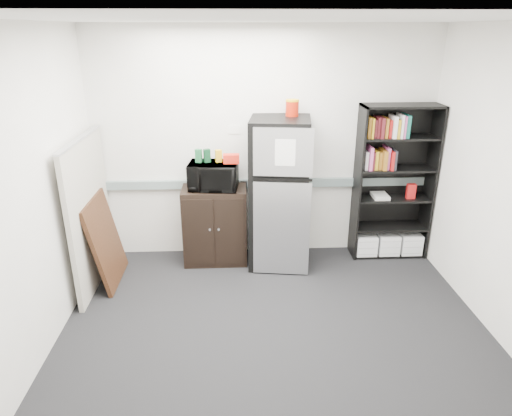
% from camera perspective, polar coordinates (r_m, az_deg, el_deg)
% --- Properties ---
extents(floor, '(4.00, 4.00, 0.00)m').
position_cam_1_polar(floor, '(4.39, 2.47, -15.44)').
color(floor, black).
rests_on(floor, ground).
extents(wall_back, '(4.00, 0.02, 2.70)m').
position_cam_1_polar(wall_back, '(5.41, 1.04, 7.75)').
color(wall_back, white).
rests_on(wall_back, floor).
extents(wall_left, '(0.02, 3.50, 2.70)m').
position_cam_1_polar(wall_left, '(4.07, -26.51, 0.74)').
color(wall_left, white).
rests_on(wall_left, floor).
extents(ceiling, '(4.00, 3.50, 0.02)m').
position_cam_1_polar(ceiling, '(3.51, 3.22, 22.53)').
color(ceiling, white).
rests_on(ceiling, wall_back).
extents(electrical_raceway, '(3.92, 0.05, 0.10)m').
position_cam_1_polar(electrical_raceway, '(5.50, 1.03, 3.12)').
color(electrical_raceway, slate).
rests_on(electrical_raceway, wall_back).
extents(wall_note, '(0.14, 0.00, 0.10)m').
position_cam_1_polar(wall_note, '(5.34, -2.74, 9.76)').
color(wall_note, white).
rests_on(wall_note, wall_back).
extents(bookshelf, '(0.90, 0.34, 1.85)m').
position_cam_1_polar(bookshelf, '(5.66, 16.79, 2.85)').
color(bookshelf, black).
rests_on(bookshelf, floor).
extents(cubicle_partition, '(0.06, 1.30, 1.62)m').
position_cam_1_polar(cubicle_partition, '(5.16, -20.05, -0.57)').
color(cubicle_partition, '#A49D91').
rests_on(cubicle_partition, floor).
extents(cabinet, '(0.74, 0.49, 0.93)m').
position_cam_1_polar(cabinet, '(5.45, -5.13, -2.09)').
color(cabinet, black).
rests_on(cabinet, floor).
extents(microwave, '(0.58, 0.42, 0.30)m').
position_cam_1_polar(microwave, '(5.22, -5.36, 4.03)').
color(microwave, black).
rests_on(microwave, cabinet).
extents(snack_box_a, '(0.08, 0.06, 0.15)m').
position_cam_1_polar(snack_box_a, '(5.20, -7.19, 6.49)').
color(snack_box_a, '#19592F').
rests_on(snack_box_a, microwave).
extents(snack_box_b, '(0.08, 0.07, 0.15)m').
position_cam_1_polar(snack_box_b, '(5.19, -6.14, 6.52)').
color(snack_box_b, '#0C351B').
rests_on(snack_box_b, microwave).
extents(snack_box_c, '(0.08, 0.07, 0.14)m').
position_cam_1_polar(snack_box_c, '(5.19, -4.71, 6.50)').
color(snack_box_c, gold).
rests_on(snack_box_c, microwave).
extents(snack_bag, '(0.18, 0.10, 0.10)m').
position_cam_1_polar(snack_bag, '(5.14, -3.11, 6.17)').
color(snack_bag, red).
rests_on(snack_bag, microwave).
extents(refrigerator, '(0.73, 0.76, 1.74)m').
position_cam_1_polar(refrigerator, '(5.24, 2.90, 1.77)').
color(refrigerator, black).
rests_on(refrigerator, floor).
extents(coffee_can, '(0.15, 0.15, 0.20)m').
position_cam_1_polar(coffee_can, '(5.14, 4.55, 12.50)').
color(coffee_can, '#AD1B08').
rests_on(coffee_can, refrigerator).
extents(framed_poster, '(0.23, 0.76, 0.97)m').
position_cam_1_polar(framed_poster, '(5.23, -18.27, -3.88)').
color(framed_poster, black).
rests_on(framed_poster, floor).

